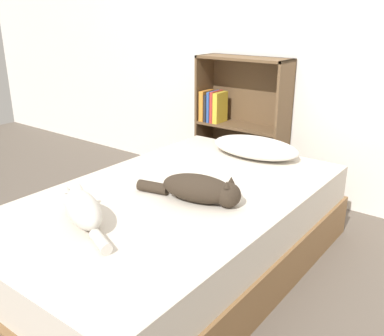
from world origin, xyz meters
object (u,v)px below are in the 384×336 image
Objects in this scene: cat_dark at (201,189)px; bed at (175,233)px; cat_light at (82,209)px; pillow at (255,147)px; bookshelf at (240,122)px.

bed is at bearing 166.78° from cat_dark.
cat_light reaches higher than cat_dark.
bed is 3.37× the size of pillow.
bookshelf is at bearing 100.93° from cat_dark.
bed is 0.88m from pillow.
pillow is 0.63m from bookshelf.
bed is 0.36m from cat_dark.
pillow is at bearing 88.33° from bed.
cat_light is 0.85× the size of cat_dark.
bed is 0.62m from cat_light.
pillow is at bearing -49.32° from bookshelf.
cat_light is 1.85m from bookshelf.
cat_dark is at bearing -79.62° from pillow.
pillow is 1.25× the size of cat_light.
bookshelf reaches higher than cat_light.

